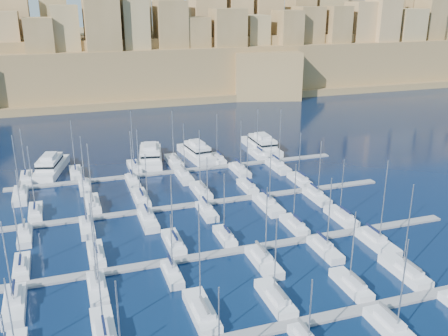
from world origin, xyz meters
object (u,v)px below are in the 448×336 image
object	(u,v)px
motor_yacht_c	(197,152)
motor_yacht_d	(262,145)
sailboat_4	(351,285)
motor_yacht_a	(51,166)
motor_yacht_b	(150,155)
sailboat_2	(202,312)

from	to	relation	value
motor_yacht_c	motor_yacht_d	distance (m)	19.80
sailboat_4	motor_yacht_d	size ratio (longest dim) A/B	0.69
motor_yacht_a	sailboat_4	bearing A→B (deg)	-58.66
motor_yacht_b	sailboat_4	bearing A→B (deg)	-76.32
motor_yacht_a	motor_yacht_b	xyz separation A→B (m)	(25.62, 0.88, -0.00)
sailboat_4	motor_yacht_c	bearing A→B (deg)	93.90
motor_yacht_d	motor_yacht_b	bearing A→B (deg)	179.50
sailboat_2	motor_yacht_c	distance (m)	72.22
sailboat_2	motor_yacht_b	size ratio (longest dim) A/B	0.85
sailboat_4	motor_yacht_c	distance (m)	70.61
sailboat_2	sailboat_4	distance (m)	23.53
motor_yacht_b	motor_yacht_c	bearing A→B (deg)	-4.92
sailboat_4	motor_yacht_d	bearing A→B (deg)	78.12
sailboat_4	sailboat_2	bearing A→B (deg)	178.31
motor_yacht_a	motor_yacht_b	world-z (taller)	same
sailboat_2	sailboat_4	bearing A→B (deg)	-1.69
sailboat_4	motor_yacht_b	bearing A→B (deg)	103.68
motor_yacht_d	motor_yacht_a	bearing A→B (deg)	-179.41
sailboat_2	sailboat_4	size ratio (longest dim) A/B	1.32
motor_yacht_a	motor_yacht_d	distance (m)	58.01
sailboat_4	motor_yacht_c	xyz separation A→B (m)	(-4.80, 70.44, 0.99)
motor_yacht_b	motor_yacht_c	xyz separation A→B (m)	(12.61, -1.09, 0.00)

